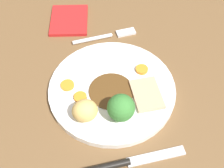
{
  "coord_description": "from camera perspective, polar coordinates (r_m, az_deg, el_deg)",
  "views": [
    {
      "loc": [
        33.09,
        -6.73,
        52.59
      ],
      "look_at": [
        -1.65,
        2.59,
        6.0
      ],
      "focal_mm": 47.56,
      "sensor_mm": 36.0,
      "label": 1
    }
  ],
  "objects": [
    {
      "name": "broccoli_floret",
      "position": [
        0.53,
        1.75,
        -4.61
      ],
      "size": [
        5.1,
        5.1,
        5.74
      ],
      "color": "#8CB766",
      "rests_on": "dinner_plate"
    },
    {
      "name": "carrot_coin_side",
      "position": [
        0.62,
        5.74,
        2.8
      ],
      "size": [
        2.59,
        2.59,
        0.64
      ],
      "primitive_type": "cylinder",
      "color": "orange",
      "rests_on": "dinner_plate"
    },
    {
      "name": "dinner_plate",
      "position": [
        0.6,
        0.0,
        -0.99
      ],
      "size": [
        25.63,
        25.63,
        1.4
      ],
      "primitive_type": "cylinder",
      "color": "white",
      "rests_on": "dining_table"
    },
    {
      "name": "gravy_pool",
      "position": [
        0.59,
        -0.15,
        -1.33
      ],
      "size": [
        8.93,
        8.93,
        0.3
      ],
      "primitive_type": "cylinder",
      "color": "#563819",
      "rests_on": "dinner_plate"
    },
    {
      "name": "fork",
      "position": [
        0.71,
        -1.08,
        9.18
      ],
      "size": [
        2.12,
        15.28,
        0.9
      ],
      "rotation": [
        0.0,
        0.0,
        1.6
      ],
      "color": "silver",
      "rests_on": "dining_table"
    },
    {
      "name": "roast_potato_left",
      "position": [
        0.54,
        -5.24,
        -5.13
      ],
      "size": [
        4.45,
        4.99,
        4.38
      ],
      "primitive_type": "ellipsoid",
      "rotation": [
        0.0,
        0.0,
        1.52
      ],
      "color": "#D8B260",
      "rests_on": "dinner_plate"
    },
    {
      "name": "dining_table",
      "position": [
        0.61,
        -1.95,
        -4.1
      ],
      "size": [
        120.0,
        84.0,
        3.6
      ],
      "primitive_type": "cube",
      "color": "brown",
      "rests_on": "ground"
    },
    {
      "name": "knife",
      "position": [
        0.53,
        2.46,
        -14.93
      ],
      "size": [
        2.0,
        18.53,
        1.2
      ],
      "rotation": [
        0.0,
        0.0,
        1.54
      ],
      "color": "black",
      "rests_on": "dining_table"
    },
    {
      "name": "meat_slice_main",
      "position": [
        0.58,
        6.69,
        -1.97
      ],
      "size": [
        7.87,
        5.75,
        0.8
      ],
      "primitive_type": "cube",
      "rotation": [
        0.0,
        0.0,
        3.09
      ],
      "color": "tan",
      "rests_on": "dinner_plate"
    },
    {
      "name": "carrot_coin_front",
      "position": [
        0.6,
        -8.57,
        -0.23
      ],
      "size": [
        2.74,
        2.74,
        0.5
      ],
      "primitive_type": "cylinder",
      "color": "orange",
      "rests_on": "dinner_plate"
    },
    {
      "name": "carrot_coin_back",
      "position": [
        0.58,
        -6.12,
        -2.53
      ],
      "size": [
        2.53,
        2.53,
        0.63
      ],
      "primitive_type": "cylinder",
      "color": "orange",
      "rests_on": "dinner_plate"
    },
    {
      "name": "folded_napkin",
      "position": [
        0.76,
        -8.24,
        12.07
      ],
      "size": [
        12.79,
        11.31,
        0.8
      ],
      "primitive_type": "cube",
      "rotation": [
        0.0,
        0.0,
        -0.23
      ],
      "color": "red",
      "rests_on": "dining_table"
    }
  ]
}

